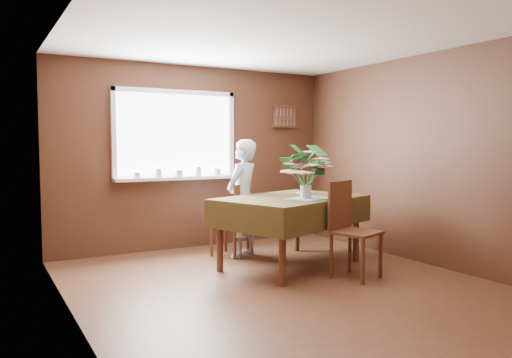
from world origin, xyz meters
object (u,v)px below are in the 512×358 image
seated_woman (243,198)px  flower_bouquet (306,167)px  dining_table (291,205)px  chair_near (349,225)px  chair_far (235,217)px

seated_woman → flower_bouquet: (0.29, -0.97, 0.43)m
dining_table → chair_near: bearing=-85.9°
seated_woman → chair_near: bearing=78.5°
seated_woman → chair_far: bearing=-76.5°
chair_near → flower_bouquet: size_ratio=1.62×
chair_far → seated_woman: size_ratio=0.62×
dining_table → chair_near: chair_near is taller
dining_table → chair_far: 0.89m
dining_table → flower_bouquet: size_ratio=3.09×
chair_near → flower_bouquet: bearing=99.8°
chair_far → flower_bouquet: bearing=76.9°
chair_near → flower_bouquet: flower_bouquet is taller
dining_table → seated_woman: size_ratio=1.32×
chair_far → dining_table: bearing=79.4°
chair_near → flower_bouquet: (-0.25, 0.45, 0.61)m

